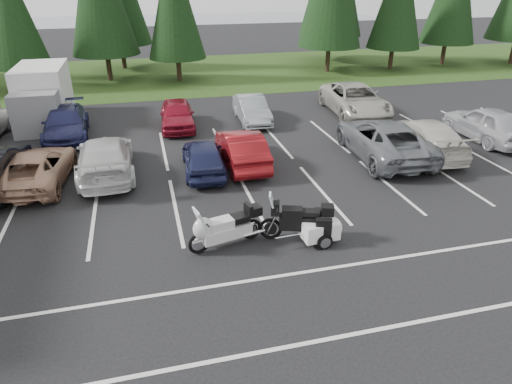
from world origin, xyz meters
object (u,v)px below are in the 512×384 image
(car_near_2, at_px, (37,167))
(touring_motorcycle, at_px, (226,225))
(car_near_4, at_px, (203,157))
(car_near_8, at_px, (487,124))
(car_near_5, at_px, (242,148))
(car_far_4, at_px, (355,100))
(car_near_3, at_px, (105,157))
(adventure_motorcycle, at_px, (298,217))
(car_near_7, at_px, (424,137))
(car_far_3, at_px, (252,109))
(cargo_trailer, at_px, (319,231))
(car_far_1, at_px, (66,123))
(car_far_2, at_px, (177,114))
(box_truck, at_px, (41,97))
(car_near_6, at_px, (383,139))

(car_near_2, bearing_deg, touring_motorcycle, 140.44)
(car_near_4, xyz_separation_m, car_near_8, (13.73, 0.56, 0.15))
(car_near_5, height_order, car_far_4, car_far_4)
(car_near_3, relative_size, adventure_motorcycle, 2.05)
(car_near_7, height_order, car_far_3, car_near_7)
(car_near_8, height_order, cargo_trailer, car_near_8)
(touring_motorcycle, bearing_deg, car_far_1, 102.17)
(car_far_1, xyz_separation_m, car_far_3, (9.39, 0.34, -0.04))
(car_near_7, distance_m, adventure_motorcycle, 9.63)
(car_near_4, height_order, touring_motorcycle, touring_motorcycle)
(car_near_5, height_order, car_near_8, car_near_8)
(car_near_7, xyz_separation_m, car_far_2, (-10.25, 6.42, -0.05))
(cargo_trailer, bearing_deg, car_far_2, 99.97)
(car_near_3, distance_m, car_near_5, 5.47)
(car_far_2, bearing_deg, box_truck, 164.37)
(car_far_4, bearing_deg, car_near_8, -48.96)
(car_near_4, relative_size, car_far_4, 0.67)
(car_far_4, bearing_deg, car_far_1, -174.14)
(box_truck, height_order, car_far_2, box_truck)
(car_far_4, height_order, touring_motorcycle, car_far_4)
(car_near_8, relative_size, cargo_trailer, 3.11)
(car_near_3, height_order, car_far_3, car_near_3)
(car_near_2, distance_m, cargo_trailer, 11.06)
(car_far_1, relative_size, car_far_2, 1.19)
(car_near_3, bearing_deg, car_near_8, 177.83)
(car_near_4, distance_m, cargo_trailer, 6.65)
(car_near_5, bearing_deg, car_near_4, 13.72)
(box_truck, xyz_separation_m, car_near_2, (0.93, -8.04, -0.78))
(car_far_3, bearing_deg, cargo_trailer, -92.66)
(car_near_5, xyz_separation_m, car_far_1, (-7.52, 5.50, -0.01))
(car_near_6, distance_m, touring_motorcycle, 9.68)
(car_near_7, xyz_separation_m, adventure_motorcycle, (-7.83, -5.62, 0.02))
(car_near_2, bearing_deg, car_far_1, -89.27)
(car_near_7, relative_size, car_far_2, 1.26)
(car_far_3, height_order, car_far_4, car_far_4)
(box_truck, height_order, cargo_trailer, box_truck)
(car_far_3, bearing_deg, car_near_3, -141.17)
(car_near_6, xyz_separation_m, car_far_1, (-13.68, 6.11, -0.10))
(car_near_7, relative_size, car_far_3, 1.28)
(car_far_2, bearing_deg, touring_motorcycle, -85.35)
(car_far_4, bearing_deg, car_near_3, -152.87)
(car_far_2, xyz_separation_m, car_far_3, (4.00, 0.05, -0.04))
(car_near_4, bearing_deg, car_far_1, -41.90)
(car_near_2, distance_m, car_far_2, 8.18)
(car_near_8, height_order, touring_motorcycle, car_near_8)
(car_near_8, height_order, car_far_3, car_near_8)
(box_truck, height_order, car_near_6, box_truck)
(car_near_3, relative_size, car_near_6, 0.89)
(car_near_6, bearing_deg, car_near_3, -0.42)
(car_far_3, bearing_deg, car_far_1, -176.16)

